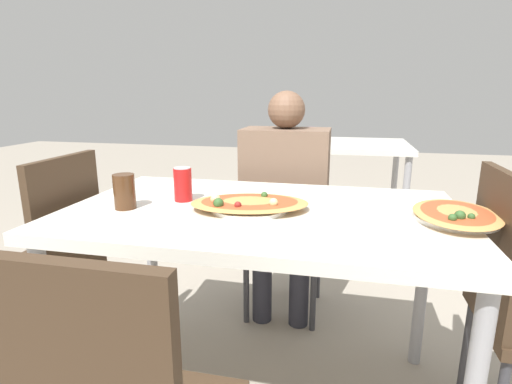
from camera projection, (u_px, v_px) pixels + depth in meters
name	position (u px, v px, depth m)	size (l,w,h in m)	color
dining_table	(262.00, 229.00, 1.40)	(1.35, 0.81, 0.77)	silver
chair_far_seated	(287.00, 215.00, 2.15)	(0.40, 0.40, 0.93)	#3F2D1E
chair_side_left	(49.00, 259.00, 1.59)	(0.40, 0.40, 0.93)	#3F2D1E
person_seated	(285.00, 189.00, 2.00)	(0.42, 0.27, 1.17)	#2D2D38
pizza_main	(249.00, 204.00, 1.36)	(0.45, 0.34, 0.06)	white
soda_can	(183.00, 184.00, 1.47)	(0.07, 0.07, 0.12)	red
drink_glass	(124.00, 191.00, 1.37)	(0.07, 0.07, 0.12)	#4C2D19
pizza_second	(456.00, 214.00, 1.25)	(0.28, 0.36, 0.06)	white
background_table	(332.00, 150.00, 3.22)	(1.10, 0.80, 0.89)	silver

